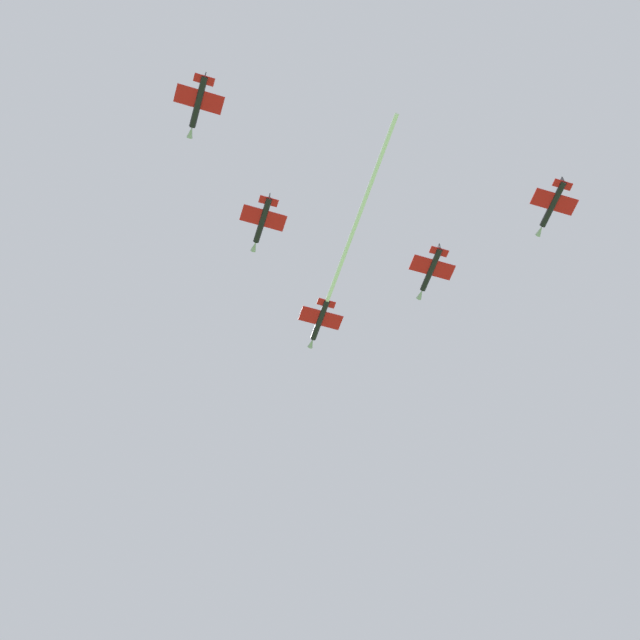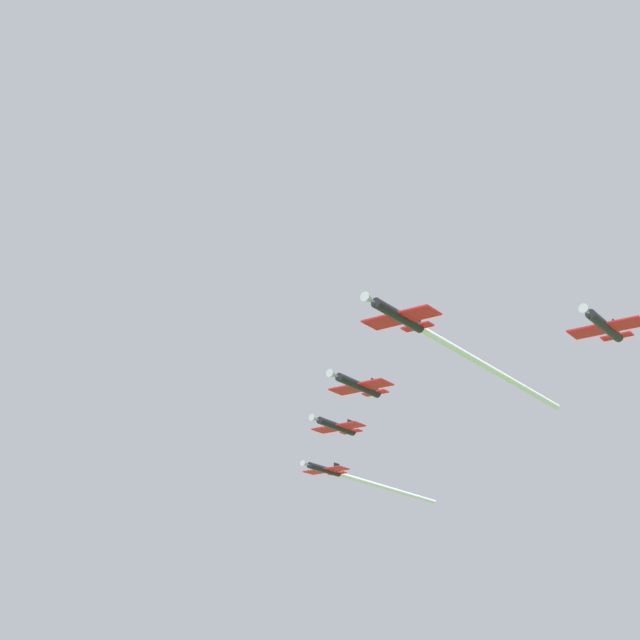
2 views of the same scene
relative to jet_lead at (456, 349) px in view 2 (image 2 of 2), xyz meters
name	(u,v)px [view 2 (image 2 of 2)]	position (x,y,z in m)	size (l,w,h in m)	color
jet_lead	(456,349)	(0.00, 0.00, 0.00)	(7.91, 47.52, 2.26)	black
jet_port_inner	(604,325)	(15.61, 2.46, 0.54)	(7.91, 10.85, 2.26)	black
jet_starboard_inner	(358,385)	(-15.04, 4.85, -0.53)	(7.91, 10.85, 2.26)	black
jet_starboard_outer	(336,426)	(-29.00, 23.67, 0.36)	(7.91, 10.85, 2.26)	black
jet_port_trail	(360,480)	(-41.98, 54.96, -0.94)	(7.91, 44.83, 2.26)	black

